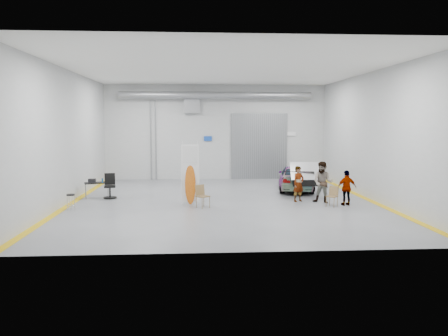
{
  "coord_description": "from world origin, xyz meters",
  "views": [
    {
      "loc": [
        -1.2,
        -19.87,
        3.64
      ],
      "look_at": [
        0.06,
        0.41,
        1.5
      ],
      "focal_mm": 35.0,
      "sensor_mm": 36.0,
      "label": 1
    }
  ],
  "objects": [
    {
      "name": "room_shell",
      "position": [
        0.24,
        2.22,
        4.08
      ],
      "size": [
        14.02,
        16.18,
        6.01
      ],
      "color": "#AFB1B3",
      "rests_on": "ground"
    },
    {
      "name": "trunk_lid",
      "position": [
        4.11,
        1.13,
        1.33
      ],
      "size": [
        1.53,
        0.93,
        0.04
      ],
      "primitive_type": "cube",
      "color": "silver",
      "rests_on": "sedan_car"
    },
    {
      "name": "ground",
      "position": [
        0.0,
        0.0,
        0.0
      ],
      "size": [
        16.0,
        16.0,
        0.0
      ],
      "primitive_type": "plane",
      "color": "slate",
      "rests_on": "ground"
    },
    {
      "name": "folding_chair_far",
      "position": [
        4.61,
        -1.6,
        0.27
      ],
      "size": [
        0.58,
        0.65,
        0.88
      ],
      "rotation": [
        0.0,
        0.0,
        -0.71
      ],
      "color": "brown",
      "rests_on": "ground"
    },
    {
      "name": "surfboard_display",
      "position": [
        -1.51,
        -0.62,
        1.15
      ],
      "size": [
        0.8,
        0.23,
        2.83
      ],
      "rotation": [
        0.0,
        0.0,
        0.03
      ],
      "color": "white",
      "rests_on": "ground"
    },
    {
      "name": "office_chair",
      "position": [
        -5.37,
        1.12,
        0.52
      ],
      "size": [
        0.63,
        0.63,
        1.17
      ],
      "rotation": [
        0.0,
        0.0,
        0.16
      ],
      "color": "black",
      "rests_on": "ground"
    },
    {
      "name": "person_c",
      "position": [
        5.34,
        -1.35,
        0.77
      ],
      "size": [
        0.94,
        0.48,
        1.55
      ],
      "primitive_type": "imported",
      "rotation": [
        0.0,
        0.0,
        3.27
      ],
      "color": "olive",
      "rests_on": "ground"
    },
    {
      "name": "sedan_car",
      "position": [
        4.11,
        3.14,
        0.66
      ],
      "size": [
        2.63,
        4.78,
        1.31
      ],
      "primitive_type": "imported",
      "rotation": [
        0.0,
        0.0,
        2.96
      ],
      "color": "silver",
      "rests_on": "ground"
    },
    {
      "name": "shop_stool",
      "position": [
        -6.41,
        -1.79,
        0.34
      ],
      "size": [
        0.35,
        0.35,
        0.69
      ],
      "rotation": [
        0.0,
        0.0,
        -0.43
      ],
      "color": "black",
      "rests_on": "ground"
    },
    {
      "name": "person_b",
      "position": [
        4.45,
        -0.73,
        0.94
      ],
      "size": [
        1.15,
        1.08,
        1.88
      ],
      "primitive_type": "imported",
      "rotation": [
        0.0,
        0.0,
        -0.54
      ],
      "color": "#466580",
      "rests_on": "ground"
    },
    {
      "name": "folding_chair_near",
      "position": [
        -0.96,
        -1.53,
        0.3
      ],
      "size": [
        0.64,
        0.71,
        0.98
      ],
      "rotation": [
        0.0,
        0.0,
        0.65
      ],
      "color": "brown",
      "rests_on": "ground"
    },
    {
      "name": "work_table",
      "position": [
        -6.11,
        1.4,
        0.73
      ],
      "size": [
        1.28,
        0.9,
        0.95
      ],
      "rotation": [
        0.0,
        0.0,
        0.3
      ],
      "color": "gray",
      "rests_on": "ground"
    },
    {
      "name": "person_a",
      "position": [
        3.45,
        -0.3,
        0.82
      ],
      "size": [
        0.71,
        0.63,
        1.64
      ],
      "primitive_type": "imported",
      "rotation": [
        0.0,
        0.0,
        0.51
      ],
      "color": "#90694E",
      "rests_on": "ground"
    }
  ]
}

